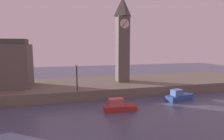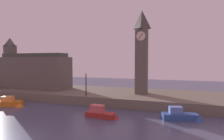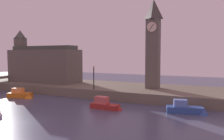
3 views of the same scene
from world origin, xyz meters
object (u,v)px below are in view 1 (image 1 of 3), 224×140
(clock_tower, at_px, (123,39))
(boat_tour_blue, at_px, (182,96))
(streetlamp, at_px, (77,74))
(boat_dinghy_red, at_px, (122,106))

(clock_tower, height_order, boat_tour_blue, clock_tower)
(streetlamp, xyz_separation_m, boat_tour_blue, (14.84, -3.34, -3.35))
(clock_tower, height_order, boat_dinghy_red, clock_tower)
(clock_tower, distance_m, boat_dinghy_red, 14.00)
(boat_dinghy_red, bearing_deg, clock_tower, 72.45)
(streetlamp, height_order, boat_tour_blue, streetlamp)
(streetlamp, height_order, boat_dinghy_red, streetlamp)
(clock_tower, relative_size, streetlamp, 3.85)
(boat_tour_blue, bearing_deg, boat_dinghy_red, -167.75)
(boat_dinghy_red, height_order, boat_tour_blue, boat_tour_blue)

